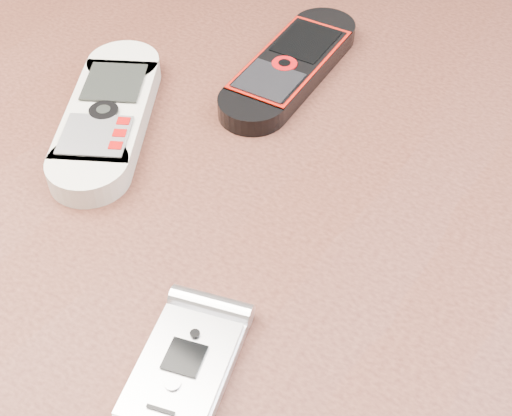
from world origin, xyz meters
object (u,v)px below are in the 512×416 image
at_px(nokia_white, 108,115).
at_px(motorola_razr, 183,368).
at_px(nokia_black_red, 290,66).
at_px(table, 250,311).

distance_m(nokia_white, motorola_razr, 0.22).
xyz_separation_m(nokia_black_red, motorola_razr, (0.09, -0.27, -0.00)).
bearing_deg(nokia_white, nokia_black_red, 29.55).
bearing_deg(table, motorola_razr, -74.45).
distance_m(table, nokia_white, 0.18).
distance_m(table, motorola_razr, 0.17).
relative_size(table, motorola_razr, 12.91).
bearing_deg(motorola_razr, nokia_black_red, 94.26).
height_order(table, nokia_white, nokia_white).
bearing_deg(motorola_razr, nokia_white, 126.34).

